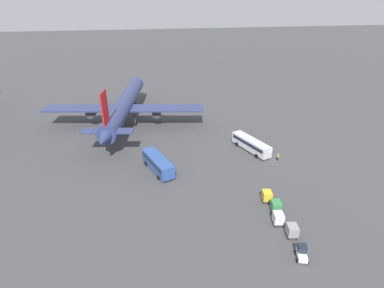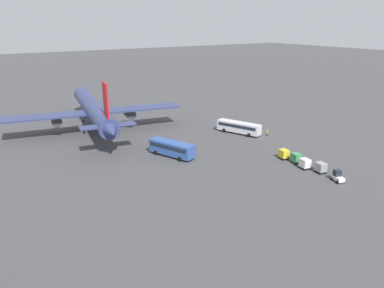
# 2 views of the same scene
# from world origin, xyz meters

# --- Properties ---
(ground_plane) EXTENTS (600.00, 600.00, 0.00)m
(ground_plane) POSITION_xyz_m (0.00, 0.00, 0.00)
(ground_plane) COLOR #424244
(airplane) EXTENTS (52.15, 45.56, 15.56)m
(airplane) POSITION_xyz_m (27.11, 33.50, 5.84)
(airplane) COLOR navy
(airplane) RESTS_ON ground
(shuttle_bus_near) EXTENTS (11.87, 6.55, 3.00)m
(shuttle_bus_near) POSITION_xyz_m (4.23, 3.24, 1.81)
(shuttle_bus_near) COLOR silver
(shuttle_bus_near) RESTS_ON ground
(shuttle_bus_far) EXTENTS (11.06, 6.40, 3.22)m
(shuttle_bus_far) POSITION_xyz_m (-1.01, 26.28, 1.93)
(shuttle_bus_far) COLOR #2D5199
(shuttle_bus_far) RESTS_ON ground
(baggage_tug) EXTENTS (2.68, 2.24, 2.10)m
(baggage_tug) POSITION_xyz_m (-29.01, 7.77, 0.94)
(baggage_tug) COLOR white
(baggage_tug) RESTS_ON ground
(worker_person) EXTENTS (0.38, 0.38, 1.74)m
(worker_person) POSITION_xyz_m (-1.61, -1.21, 0.87)
(worker_person) COLOR #1E1E2D
(worker_person) RESTS_ON ground
(cargo_cart_grey) EXTENTS (2.25, 1.99, 2.06)m
(cargo_cart_grey) POSITION_xyz_m (-24.69, 7.12, 1.19)
(cargo_cart_grey) COLOR #38383D
(cargo_cart_grey) RESTS_ON ground
(cargo_cart_white) EXTENTS (2.25, 1.99, 2.06)m
(cargo_cart_white) POSITION_xyz_m (-21.61, 8.02, 1.19)
(cargo_cart_white) COLOR #38383D
(cargo_cart_white) RESTS_ON ground
(cargo_cart_green) EXTENTS (2.25, 1.99, 2.06)m
(cargo_cart_green) POSITION_xyz_m (-18.53, 7.05, 1.19)
(cargo_cart_green) COLOR #38383D
(cargo_cart_green) RESTS_ON ground
(cargo_cart_yellow) EXTENTS (2.25, 1.99, 2.06)m
(cargo_cart_yellow) POSITION_xyz_m (-15.46, 7.41, 1.19)
(cargo_cart_yellow) COLOR #38383D
(cargo_cart_yellow) RESTS_ON ground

